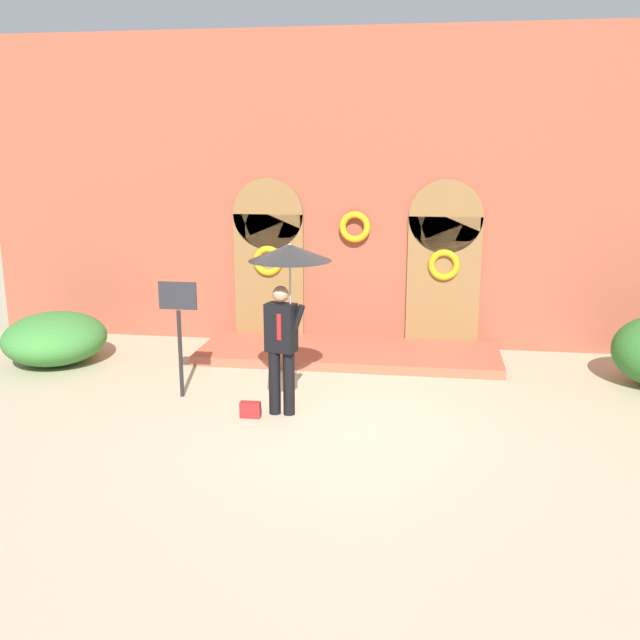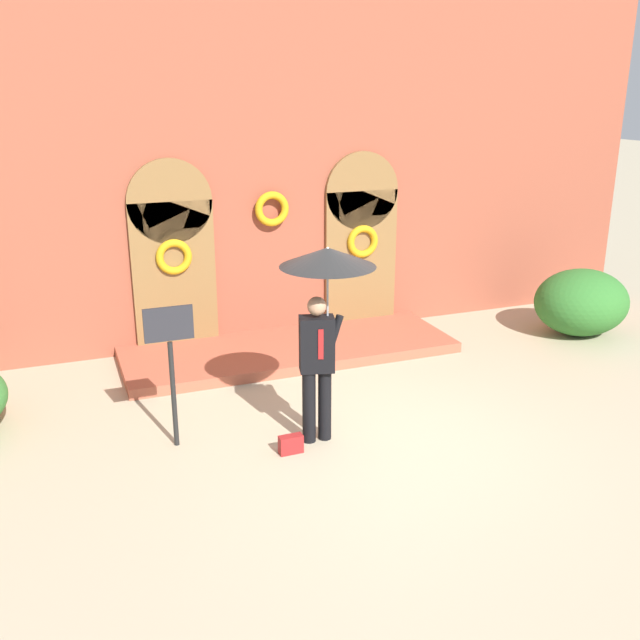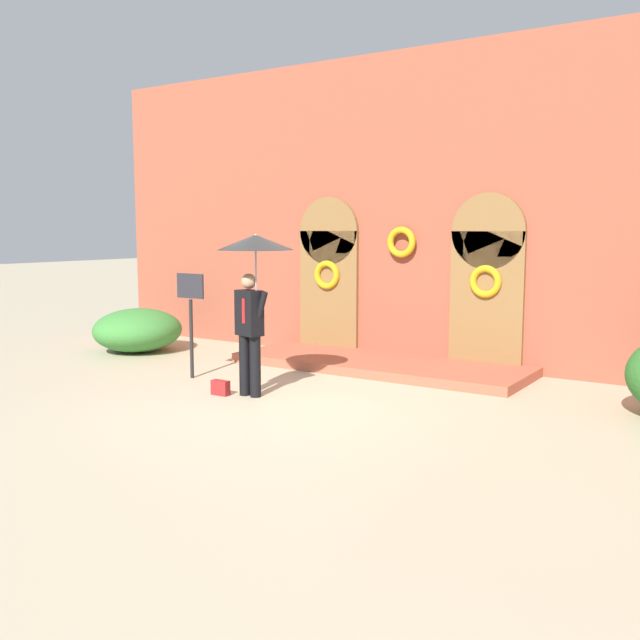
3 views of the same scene
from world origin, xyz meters
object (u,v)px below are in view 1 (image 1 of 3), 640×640
(person_with_umbrella, at_px, (288,278))
(handbag, at_px, (250,410))
(sign_post, at_px, (179,320))
(shrub_left, at_px, (55,338))

(person_with_umbrella, bearing_deg, handbag, -158.15)
(person_with_umbrella, distance_m, handbag, 1.88)
(sign_post, bearing_deg, shrub_left, 154.23)
(sign_post, bearing_deg, person_with_umbrella, -15.71)
(handbag, xyz_separation_m, shrub_left, (-3.90, 1.98, 0.32))
(sign_post, xyz_separation_m, shrub_left, (-2.69, 1.30, -0.73))
(person_with_umbrella, distance_m, sign_post, 1.92)
(handbag, bearing_deg, shrub_left, 151.86)
(sign_post, bearing_deg, handbag, -29.39)
(handbag, relative_size, sign_post, 0.16)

